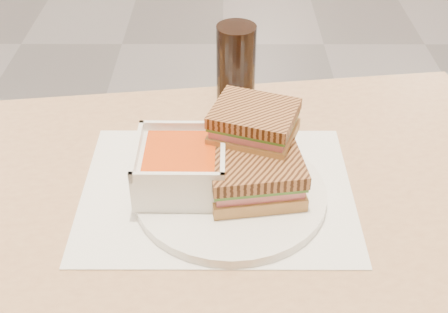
{
  "coord_description": "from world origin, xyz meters",
  "views": [
    {
      "loc": [
        0.01,
        -2.64,
        1.31
      ],
      "look_at": [
        0.01,
        -2.0,
        0.82
      ],
      "focal_mm": 47.0,
      "sensor_mm": 36.0,
      "label": 1
    }
  ],
  "objects_px": {
    "panini_lower": "(255,175)",
    "cola_glass": "(236,65)",
    "main_table": "(145,277)",
    "soup_bowl": "(181,167)",
    "plate": "(231,193)"
  },
  "relations": [
    {
      "from": "soup_bowl",
      "to": "panini_lower",
      "type": "bearing_deg",
      "value": -8.57
    },
    {
      "from": "main_table",
      "to": "cola_glass",
      "type": "bearing_deg",
      "value": 66.15
    },
    {
      "from": "panini_lower",
      "to": "cola_glass",
      "type": "height_order",
      "value": "cola_glass"
    },
    {
      "from": "panini_lower",
      "to": "main_table",
      "type": "bearing_deg",
      "value": -164.03
    },
    {
      "from": "soup_bowl",
      "to": "panini_lower",
      "type": "relative_size",
      "value": 0.89
    },
    {
      "from": "main_table",
      "to": "plate",
      "type": "xyz_separation_m",
      "value": [
        0.13,
        0.05,
        0.12
      ]
    },
    {
      "from": "plate",
      "to": "soup_bowl",
      "type": "distance_m",
      "value": 0.08
    },
    {
      "from": "plate",
      "to": "soup_bowl",
      "type": "relative_size",
      "value": 2.16
    },
    {
      "from": "soup_bowl",
      "to": "panini_lower",
      "type": "height_order",
      "value": "soup_bowl"
    },
    {
      "from": "main_table",
      "to": "soup_bowl",
      "type": "relative_size",
      "value": 10.11
    },
    {
      "from": "soup_bowl",
      "to": "panini_lower",
      "type": "xyz_separation_m",
      "value": [
        0.1,
        -0.02,
        -0.0
      ]
    },
    {
      "from": "panini_lower",
      "to": "plate",
      "type": "bearing_deg",
      "value": 175.58
    },
    {
      "from": "panini_lower",
      "to": "cola_glass",
      "type": "relative_size",
      "value": 0.98
    },
    {
      "from": "soup_bowl",
      "to": "cola_glass",
      "type": "distance_m",
      "value": 0.27
    },
    {
      "from": "main_table",
      "to": "cola_glass",
      "type": "xyz_separation_m",
      "value": [
        0.14,
        0.31,
        0.19
      ]
    }
  ]
}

